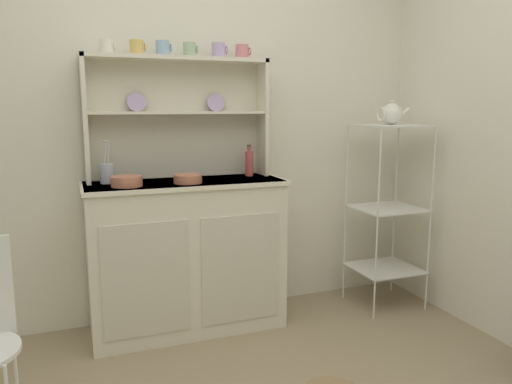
{
  "coord_description": "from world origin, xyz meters",
  "views": [
    {
      "loc": [
        -0.66,
        -1.44,
        1.33
      ],
      "look_at": [
        0.3,
        1.12,
        0.86
      ],
      "focal_mm": 34.51,
      "sensor_mm": 36.0,
      "label": 1
    }
  ],
  "objects_px": {
    "cup_cream_0": "(107,47)",
    "utensil_jar": "(107,173)",
    "hutch_shelf_unit": "(177,109)",
    "jam_bottle": "(249,163)",
    "hutch_cabinet": "(187,254)",
    "porcelain_teapot": "(391,114)",
    "bakers_rack": "(388,199)",
    "bowl_mixing_large": "(127,181)"
  },
  "relations": [
    {
      "from": "porcelain_teapot",
      "to": "jam_bottle",
      "type": "bearing_deg",
      "value": 167.67
    },
    {
      "from": "bakers_rack",
      "to": "utensil_jar",
      "type": "height_order",
      "value": "bakers_rack"
    },
    {
      "from": "hutch_shelf_unit",
      "to": "utensil_jar",
      "type": "bearing_deg",
      "value": -168.64
    },
    {
      "from": "hutch_cabinet",
      "to": "cup_cream_0",
      "type": "xyz_separation_m",
      "value": [
        -0.4,
        0.12,
        1.2
      ]
    },
    {
      "from": "hutch_cabinet",
      "to": "utensil_jar",
      "type": "xyz_separation_m",
      "value": [
        -0.43,
        0.08,
        0.5
      ]
    },
    {
      "from": "cup_cream_0",
      "to": "utensil_jar",
      "type": "height_order",
      "value": "cup_cream_0"
    },
    {
      "from": "bakers_rack",
      "to": "jam_bottle",
      "type": "xyz_separation_m",
      "value": [
        -0.91,
        0.2,
        0.26
      ]
    },
    {
      "from": "hutch_shelf_unit",
      "to": "bowl_mixing_large",
      "type": "xyz_separation_m",
      "value": [
        -0.34,
        -0.24,
        -0.39
      ]
    },
    {
      "from": "cup_cream_0",
      "to": "utensil_jar",
      "type": "relative_size",
      "value": 0.34
    },
    {
      "from": "hutch_shelf_unit",
      "to": "porcelain_teapot",
      "type": "relative_size",
      "value": 4.78
    },
    {
      "from": "hutch_shelf_unit",
      "to": "utensil_jar",
      "type": "xyz_separation_m",
      "value": [
        -0.43,
        -0.09,
        -0.36
      ]
    },
    {
      "from": "hutch_cabinet",
      "to": "bakers_rack",
      "type": "bearing_deg",
      "value": -4.78
    },
    {
      "from": "cup_cream_0",
      "to": "utensil_jar",
      "type": "xyz_separation_m",
      "value": [
        -0.03,
        -0.04,
        -0.7
      ]
    },
    {
      "from": "cup_cream_0",
      "to": "jam_bottle",
      "type": "xyz_separation_m",
      "value": [
        0.83,
        -0.04,
        -0.67
      ]
    },
    {
      "from": "hutch_shelf_unit",
      "to": "porcelain_teapot",
      "type": "distance_m",
      "value": 1.36
    },
    {
      "from": "bowl_mixing_large",
      "to": "porcelain_teapot",
      "type": "relative_size",
      "value": 0.75
    },
    {
      "from": "porcelain_teapot",
      "to": "hutch_cabinet",
      "type": "bearing_deg",
      "value": 175.22
    },
    {
      "from": "bowl_mixing_large",
      "to": "utensil_jar",
      "type": "distance_m",
      "value": 0.18
    },
    {
      "from": "hutch_cabinet",
      "to": "utensil_jar",
      "type": "relative_size",
      "value": 4.78
    },
    {
      "from": "utensil_jar",
      "to": "porcelain_teapot",
      "type": "height_order",
      "value": "porcelain_teapot"
    },
    {
      "from": "bakers_rack",
      "to": "utensil_jar",
      "type": "bearing_deg",
      "value": 173.85
    },
    {
      "from": "cup_cream_0",
      "to": "porcelain_teapot",
      "type": "height_order",
      "value": "cup_cream_0"
    },
    {
      "from": "utensil_jar",
      "to": "jam_bottle",
      "type": "bearing_deg",
      "value": 0.51
    },
    {
      "from": "cup_cream_0",
      "to": "jam_bottle",
      "type": "relative_size",
      "value": 0.42
    },
    {
      "from": "bowl_mixing_large",
      "to": "jam_bottle",
      "type": "bearing_deg",
      "value": 11.71
    },
    {
      "from": "bowl_mixing_large",
      "to": "utensil_jar",
      "type": "height_order",
      "value": "utensil_jar"
    },
    {
      "from": "hutch_shelf_unit",
      "to": "bakers_rack",
      "type": "relative_size",
      "value": 0.89
    },
    {
      "from": "bowl_mixing_large",
      "to": "porcelain_teapot",
      "type": "distance_m",
      "value": 1.71
    },
    {
      "from": "porcelain_teapot",
      "to": "cup_cream_0",
      "type": "bearing_deg",
      "value": 172.3
    },
    {
      "from": "cup_cream_0",
      "to": "bowl_mixing_large",
      "type": "height_order",
      "value": "cup_cream_0"
    },
    {
      "from": "cup_cream_0",
      "to": "bowl_mixing_large",
      "type": "bearing_deg",
      "value": -74.05
    },
    {
      "from": "bakers_rack",
      "to": "jam_bottle",
      "type": "bearing_deg",
      "value": 167.69
    },
    {
      "from": "hutch_cabinet",
      "to": "bakers_rack",
      "type": "height_order",
      "value": "bakers_rack"
    },
    {
      "from": "hutch_cabinet",
      "to": "jam_bottle",
      "type": "relative_size",
      "value": 5.93
    },
    {
      "from": "bakers_rack",
      "to": "hutch_cabinet",
      "type": "bearing_deg",
      "value": 175.22
    },
    {
      "from": "hutch_shelf_unit",
      "to": "utensil_jar",
      "type": "height_order",
      "value": "hutch_shelf_unit"
    },
    {
      "from": "bakers_rack",
      "to": "porcelain_teapot",
      "type": "bearing_deg",
      "value": 180.0
    },
    {
      "from": "jam_bottle",
      "to": "porcelain_teapot",
      "type": "height_order",
      "value": "porcelain_teapot"
    },
    {
      "from": "hutch_shelf_unit",
      "to": "utensil_jar",
      "type": "distance_m",
      "value": 0.57
    },
    {
      "from": "hutch_cabinet",
      "to": "hutch_shelf_unit",
      "type": "relative_size",
      "value": 1.07
    },
    {
      "from": "hutch_shelf_unit",
      "to": "cup_cream_0",
      "type": "height_order",
      "value": "cup_cream_0"
    },
    {
      "from": "hutch_cabinet",
      "to": "porcelain_teapot",
      "type": "xyz_separation_m",
      "value": [
        1.34,
        -0.11,
        0.83
      ]
    }
  ]
}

